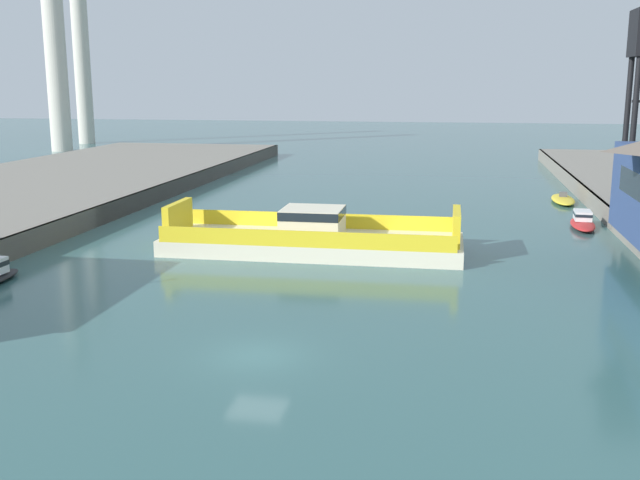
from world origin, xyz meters
The scene contains 6 objects.
ground_plane centered at (0.00, 0.00, 0.00)m, with size 400.00×400.00×0.00m, color #335B5B.
chain_ferry centered at (-1.47, 20.55, 1.00)m, with size 20.99×7.23×3.30m.
moored_boat_near_left centered at (19.00, 47.05, 0.29)m, with size 2.28×7.15×1.05m.
moored_boat_mid_left centered at (18.81, 33.56, 0.51)m, with size 2.19×6.29×1.37m.
smokestack_distant_a centered at (-63.79, 107.01, 19.17)m, with size 3.38×3.38×36.26m.
smokestack_distant_b centered at (-59.96, 90.65, 20.77)m, with size 3.88×3.88×39.45m.
Camera 1 is at (8.32, -29.79, 11.77)m, focal length 41.65 mm.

